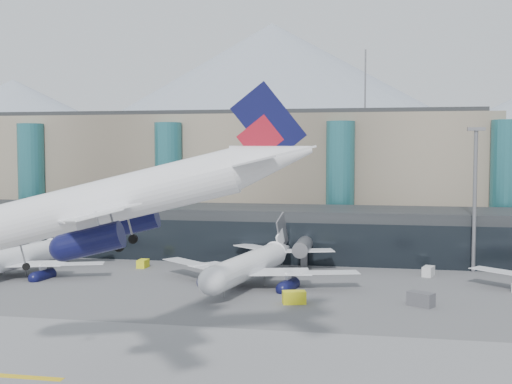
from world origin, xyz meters
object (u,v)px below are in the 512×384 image
jet_parked_mid (256,255)px  veh_h (294,297)px  lightmast_mid (475,191)px  veh_d (428,271)px  veh_b (143,264)px  veh_c (421,299)px  hero_jet (140,185)px  jet_parked_left (24,250)px

jet_parked_mid → veh_h: size_ratio=11.14×
lightmast_mid → veh_d: 16.69m
veh_b → lightmast_mid: bearing=-81.1°
veh_c → veh_d: 22.12m
hero_jet → veh_c: hero_jet is taller
jet_parked_mid → veh_h: jet_parked_mid is taller
lightmast_mid → veh_b: size_ratio=9.94×
jet_parked_left → veh_c: (66.99, -11.63, -3.09)m
lightmast_mid → veh_d: size_ratio=8.69×
jet_parked_left → veh_h: (49.49, -13.42, -3.17)m
jet_parked_left → veh_d: bearing=-73.9°
lightmast_mid → veh_b: (-59.18, -6.72, -13.68)m
lightmast_mid → jet_parked_left: (-77.81, -15.66, -10.35)m
jet_parked_mid → veh_d: bearing=-58.6°
lightmast_mid → veh_d: lightmast_mid is taller
veh_b → veh_d: size_ratio=0.87×
lightmast_mid → jet_parked_left: lightmast_mid is taller
veh_b → veh_d: bearing=-86.0°
lightmast_mid → jet_parked_mid: bearing=-156.8°
jet_parked_left → jet_parked_mid: bearing=-82.2°
jet_parked_left → veh_c: 68.06m
hero_jet → veh_b: bearing=103.4°
lightmast_mid → veh_b: lightmast_mid is taller
jet_parked_mid → veh_d: size_ratio=12.31×
veh_b → veh_h: veh_h is taller
veh_b → veh_c: 52.55m
jet_parked_mid → veh_b: size_ratio=14.07×
jet_parked_left → veh_h: bearing=-97.5°
lightmast_mid → veh_d: bearing=-146.7°
lightmast_mid → veh_c: 32.28m
jet_parked_mid → veh_c: (25.48, -11.73, -3.43)m
jet_parked_left → veh_d: size_ratio=11.26×
veh_b → veh_d: veh_d is taller
hero_jet → jet_parked_left: hero_jet is taller
veh_c → jet_parked_mid: bearing=-172.4°
hero_jet → jet_parked_mid: 48.05m
veh_b → veh_h: bearing=-123.5°
hero_jet → jet_parked_mid: bearing=79.9°
veh_c → veh_d: (2.71, 21.95, -0.14)m
jet_parked_mid → veh_b: bearing=80.3°
hero_jet → veh_c: bearing=43.7°
lightmast_mid → veh_h: (-28.32, -29.08, -13.52)m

